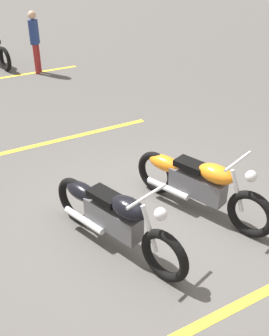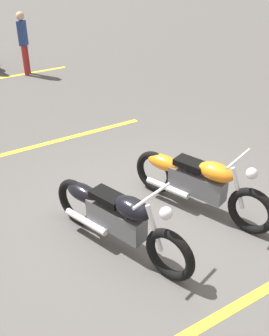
# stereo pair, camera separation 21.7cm
# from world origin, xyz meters

# --- Properties ---
(ground_plane) EXTENTS (60.00, 60.00, 0.00)m
(ground_plane) POSITION_xyz_m (0.00, 0.00, 0.00)
(ground_plane) COLOR #514F4C
(motorcycle_bright_foreground) EXTENTS (2.19, 0.80, 1.04)m
(motorcycle_bright_foreground) POSITION_xyz_m (-0.16, -0.67, 0.46)
(motorcycle_bright_foreground) COLOR black
(motorcycle_bright_foreground) RESTS_ON ground
(motorcycle_dark_foreground) EXTENTS (2.20, 0.76, 1.04)m
(motorcycle_dark_foreground) POSITION_xyz_m (-0.13, 0.70, 0.46)
(motorcycle_dark_foreground) COLOR black
(motorcycle_dark_foreground) RESTS_ON ground
(bystander_near_row) EXTENTS (0.29, 0.29, 1.63)m
(bystander_near_row) POSITION_xyz_m (7.02, -1.35, 0.91)
(bystander_near_row) COLOR maroon
(bystander_near_row) RESTS_ON ground
(parking_stripe_mid) EXTENTS (0.40, 3.20, 0.01)m
(parking_stripe_mid) POSITION_xyz_m (2.94, -0.27, 0.00)
(parking_stripe_mid) COLOR yellow
(parking_stripe_mid) RESTS_ON ground
(parking_stripe_far) EXTENTS (0.40, 3.20, 0.01)m
(parking_stripe_far) POSITION_xyz_m (7.12, -0.87, 0.00)
(parking_stripe_far) COLOR yellow
(parking_stripe_far) RESTS_ON ground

